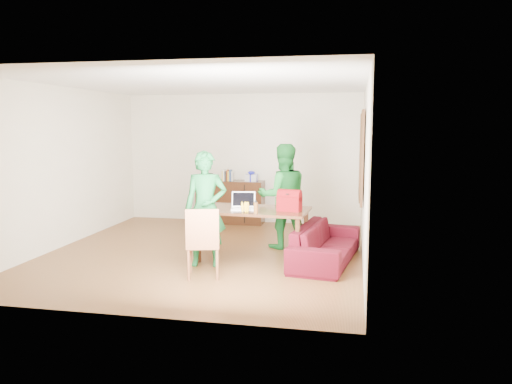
% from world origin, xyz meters
% --- Properties ---
extents(room, '(5.20, 5.70, 2.90)m').
position_xyz_m(room, '(0.01, 0.13, 1.31)').
color(room, '#482C12').
rests_on(room, ground).
extents(table, '(1.72, 1.04, 0.78)m').
position_xyz_m(table, '(0.84, -0.19, 0.68)').
color(table, black).
rests_on(table, ground).
extents(chair, '(0.53, 0.51, 0.97)m').
position_xyz_m(chair, '(0.36, -1.24, 0.28)').
color(chair, brown).
rests_on(chair, ground).
extents(person_near, '(0.68, 0.52, 1.69)m').
position_xyz_m(person_near, '(0.23, -0.67, 0.84)').
color(person_near, '#16632C').
rests_on(person_near, ground).
extents(person_far, '(1.02, 0.91, 1.75)m').
position_xyz_m(person_far, '(1.19, 0.62, 0.87)').
color(person_far, '#166522').
rests_on(person_far, ground).
extents(laptop, '(0.40, 0.32, 0.26)m').
position_xyz_m(laptop, '(0.70, -0.27, 0.83)').
color(laptop, white).
rests_on(laptop, table).
extents(bananas, '(0.19, 0.15, 0.06)m').
position_xyz_m(bananas, '(0.79, -0.52, 0.81)').
color(bananas, gold).
rests_on(bananas, table).
extents(bottle, '(0.08, 0.08, 0.19)m').
position_xyz_m(bottle, '(0.96, -0.60, 0.88)').
color(bottle, brown).
rests_on(bottle, table).
extents(red_bag, '(0.38, 0.26, 0.25)m').
position_xyz_m(red_bag, '(1.41, -0.26, 0.91)').
color(red_bag, maroon).
rests_on(red_bag, table).
extents(sofa, '(1.03, 2.01, 0.56)m').
position_xyz_m(sofa, '(1.95, -0.14, 0.28)').
color(sofa, '#410808').
rests_on(sofa, ground).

